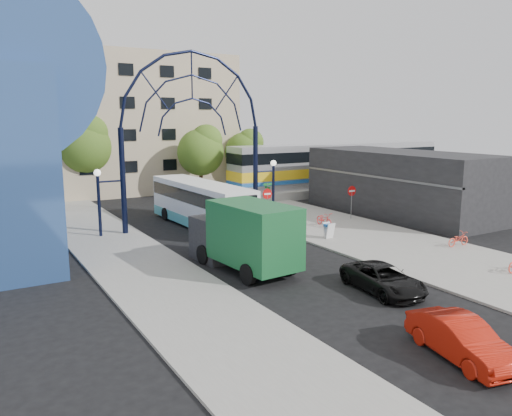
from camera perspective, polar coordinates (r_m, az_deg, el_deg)
ground at (r=24.04m, az=6.86°, el=-8.25°), size 120.00×120.00×0.00m
sidewalk_east at (r=32.02m, az=13.87°, el=-3.66°), size 8.00×56.00×0.12m
plaza_west at (r=26.24m, az=-12.89°, el=-6.71°), size 5.00×50.00×0.12m
gateway_arch at (r=34.93m, az=-7.28°, el=11.75°), size 13.64×0.44×12.10m
stop_sign at (r=35.84m, az=1.30°, el=1.26°), size 0.80×0.07×2.50m
do_not_enter_sign at (r=37.96m, az=10.88°, el=1.56°), size 0.76×0.07×2.48m
street_name_sign at (r=36.53m, az=1.33°, el=1.65°), size 0.70×0.70×2.80m
sandwich_board at (r=31.72m, az=8.32°, el=-2.33°), size 0.55×0.61×0.99m
commercial_block_east at (r=41.36m, az=16.10°, el=2.78°), size 6.00×16.00×5.00m
apartment_block at (r=55.32m, az=-14.17°, el=9.34°), size 20.00×12.10×14.00m
train_platform at (r=52.99m, az=9.50°, el=2.32°), size 32.00×5.00×0.80m
train_car at (r=52.71m, az=9.58°, el=5.01°), size 25.10×3.05×4.20m
tree_north_a at (r=48.40m, az=-6.20°, el=6.66°), size 4.48×4.48×7.00m
tree_north_b at (r=49.02m, az=-18.98°, el=6.99°), size 5.12×5.12×8.00m
tree_north_c at (r=52.93m, az=-1.16°, el=6.67°), size 4.16×4.16×6.50m
city_bus at (r=35.27m, az=-6.30°, el=0.49°), size 3.06×11.58×3.15m
green_truck at (r=25.19m, az=-1.49°, el=-3.18°), size 3.13×7.11×3.50m
black_suv at (r=22.92m, az=14.33°, el=-7.83°), size 2.53×4.58×1.22m
red_sedan at (r=17.67m, az=22.40°, el=-13.66°), size 2.22×4.26×1.34m
bike_near_a at (r=35.23m, az=7.80°, el=-1.28°), size 0.83×1.91×0.97m
bike_near_b at (r=38.86m, az=2.39°, el=-0.05°), size 0.94×1.81×1.05m
bike_far_a at (r=31.85m, az=22.11°, el=-3.31°), size 1.64×0.64×0.85m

